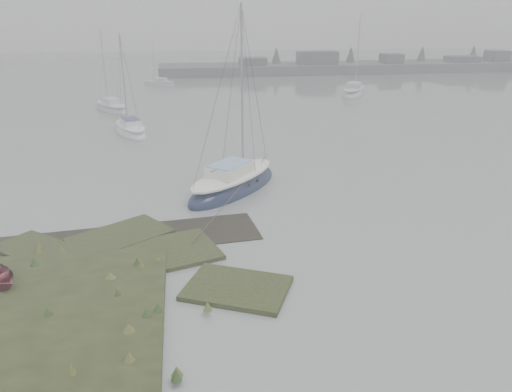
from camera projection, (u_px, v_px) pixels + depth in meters
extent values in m
plane|color=gray|center=(194.00, 117.00, 45.68)|extent=(160.00, 160.00, 0.00)
cube|color=#4C4F51|center=(352.00, 68.00, 78.76)|extent=(60.00, 8.00, 1.60)
cube|color=#424247|center=(253.00, 65.00, 75.30)|extent=(4.00, 3.00, 2.20)
cube|color=#424247|center=(317.00, 61.00, 76.57)|extent=(6.00, 3.00, 3.00)
cube|color=#424247|center=(391.00, 62.00, 78.34)|extent=(3.00, 3.00, 2.50)
cube|color=#424247|center=(462.00, 62.00, 80.11)|extent=(5.00, 3.00, 2.00)
cube|color=#424247|center=(497.00, 59.00, 80.82)|extent=(3.00, 3.00, 2.80)
cone|color=#384238|center=(276.00, 58.00, 77.44)|extent=(2.00, 2.00, 3.50)
cone|color=#384238|center=(351.00, 57.00, 79.12)|extent=(2.00, 2.00, 3.50)
cone|color=#384238|center=(422.00, 56.00, 80.81)|extent=(2.00, 2.00, 3.50)
cone|color=#384238|center=(473.00, 55.00, 82.07)|extent=(2.00, 2.00, 3.50)
ellipsoid|color=#101835|center=(233.00, 188.00, 27.24)|extent=(6.60, 7.13, 1.78)
ellipsoid|color=white|center=(233.00, 175.00, 26.99)|extent=(5.62, 6.10, 0.50)
cube|color=white|center=(230.00, 169.00, 26.58)|extent=(2.83, 2.93, 0.52)
cube|color=#8CB2D9|center=(230.00, 164.00, 26.48)|extent=(2.61, 2.70, 0.08)
cylinder|color=#939399|center=(242.00, 88.00, 26.14)|extent=(0.12, 0.12, 8.38)
cylinder|color=#939399|center=(227.00, 165.00, 26.31)|extent=(1.98, 2.29, 0.09)
ellipsoid|color=white|center=(131.00, 133.00, 39.60)|extent=(3.77, 6.09, 1.41)
ellipsoid|color=white|center=(130.00, 126.00, 39.40)|extent=(3.15, 5.26, 0.40)
cube|color=white|center=(131.00, 122.00, 39.07)|extent=(1.84, 2.29, 0.41)
cube|color=navy|center=(130.00, 119.00, 38.99)|extent=(1.71, 2.11, 0.07)
cylinder|color=#939399|center=(124.00, 78.00, 38.75)|extent=(0.09, 0.09, 6.62)
cylinder|color=#939399|center=(131.00, 119.00, 38.86)|extent=(0.86, 2.20, 0.07)
ellipsoid|color=#A4AAAD|center=(111.00, 110.00, 48.59)|extent=(4.44, 5.93, 1.39)
ellipsoid|color=white|center=(111.00, 104.00, 48.40)|extent=(3.75, 5.10, 0.39)
cube|color=white|center=(111.00, 101.00, 48.10)|extent=(2.03, 2.32, 0.41)
cube|color=silver|center=(111.00, 98.00, 48.02)|extent=(1.88, 2.13, 0.07)
cylinder|color=#939399|center=(104.00, 66.00, 47.70)|extent=(0.09, 0.09, 6.56)
cylinder|color=#939399|center=(112.00, 99.00, 47.90)|extent=(1.18, 2.04, 0.07)
ellipsoid|color=silver|center=(354.00, 94.00, 57.66)|extent=(5.26, 6.87, 1.62)
ellipsoid|color=silver|center=(354.00, 88.00, 57.43)|extent=(4.45, 5.91, 0.46)
cube|color=silver|center=(354.00, 85.00, 57.04)|extent=(2.39, 2.70, 0.48)
cube|color=silver|center=(354.00, 83.00, 56.95)|extent=(2.21, 2.49, 0.08)
cylinder|color=#939399|center=(358.00, 50.00, 56.72)|extent=(0.10, 0.10, 7.63)
cylinder|color=#939399|center=(354.00, 83.00, 56.78)|extent=(1.42, 2.35, 0.09)
ellipsoid|color=silver|center=(159.00, 85.00, 64.81)|extent=(4.76, 3.48, 1.11)
ellipsoid|color=silver|center=(159.00, 81.00, 64.65)|extent=(4.10, 2.93, 0.31)
cube|color=silver|center=(160.00, 79.00, 64.49)|extent=(1.85, 1.60, 0.33)
cube|color=silver|center=(160.00, 78.00, 64.43)|extent=(1.70, 1.48, 0.05)
cylinder|color=#939399|center=(153.00, 59.00, 63.83)|extent=(0.07, 0.07, 5.24)
cylinder|color=#939399|center=(161.00, 78.00, 64.39)|extent=(1.65, 0.91, 0.06)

